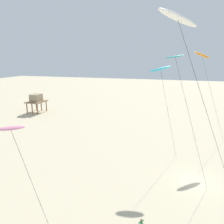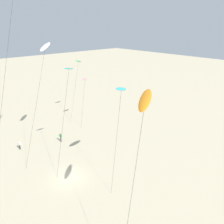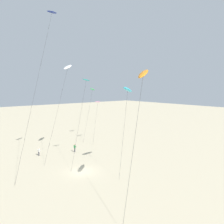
# 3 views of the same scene
# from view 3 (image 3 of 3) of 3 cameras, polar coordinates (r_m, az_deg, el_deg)

# --- Properties ---
(ground_plane) EXTENTS (260.00, 260.00, 0.00)m
(ground_plane) POSITION_cam_3_polar(r_m,az_deg,el_deg) (39.61, -7.26, -14.08)
(ground_plane) COLOR beige
(kite_orange) EXTENTS (3.64, 6.70, 15.92)m
(kite_orange) POSITION_cam_3_polar(r_m,az_deg,el_deg) (26.24, 7.54, 9.03)
(kite_orange) COLOR orange
(kite_orange) RESTS_ON ground
(kite_teal) EXTENTS (2.50, 5.40, 15.04)m
(kite_teal) POSITION_cam_3_polar(r_m,az_deg,el_deg) (41.54, -6.37, 7.07)
(kite_teal) COLOR teal
(kite_teal) RESTS_ON ground
(kite_cyan) EXTENTS (2.42, 4.49, 13.82)m
(kite_cyan) POSITION_cam_3_polar(r_m,az_deg,el_deg) (36.35, 3.81, 5.34)
(kite_cyan) COLOR #33BFE0
(kite_cyan) RESTS_ON ground
(kite_navy) EXTENTS (4.75, 9.41, 25.86)m
(kite_navy) POSITION_cam_3_polar(r_m,az_deg,el_deg) (41.95, -14.46, 21.69)
(kite_navy) COLOR navy
(kite_navy) RESTS_ON ground
(kite_white) EXTENTS (4.45, 8.26, 18.03)m
(kite_white) POSITION_cam_3_polar(r_m,az_deg,el_deg) (46.84, -10.67, 10.50)
(kite_white) COLOR white
(kite_white) RESTS_ON ground
(kite_pink) EXTENTS (1.73, 3.37, 10.15)m
(kite_pink) POSITION_cam_3_polar(r_m,az_deg,el_deg) (56.72, -3.48, 2.36)
(kite_pink) COLOR pink
(kite_pink) RESTS_ON ground
(kite_green) EXTENTS (2.60, 5.23, 13.27)m
(kite_green) POSITION_cam_3_polar(r_m,az_deg,el_deg) (61.02, -4.76, 5.34)
(kite_green) COLOR green
(kite_green) RESTS_ON ground
(kite_flyer_nearest) EXTENTS (0.63, 0.61, 1.67)m
(kite_flyer_nearest) POSITION_cam_3_polar(r_m,az_deg,el_deg) (50.27, -8.99, -8.58)
(kite_flyer_nearest) COLOR #33333D
(kite_flyer_nearest) RESTS_ON ground
(kite_flyer_middle) EXTENTS (0.65, 0.63, 1.67)m
(kite_flyer_middle) POSITION_cam_3_polar(r_m,az_deg,el_deg) (49.35, -17.28, -9.08)
(kite_flyer_middle) COLOR #33333D
(kite_flyer_middle) RESTS_ON ground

